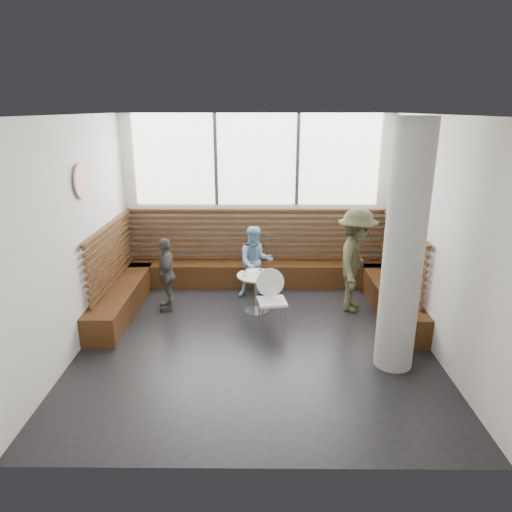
{
  "coord_description": "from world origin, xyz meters",
  "views": [
    {
      "loc": [
        0.06,
        -6.01,
        3.29
      ],
      "look_at": [
        0.0,
        1.0,
        1.0
      ],
      "focal_mm": 32.0,
      "sensor_mm": 36.0,
      "label": 1
    }
  ],
  "objects_px": {
    "cafe_table": "(256,285)",
    "adult_man": "(356,261)",
    "cafe_chair": "(272,295)",
    "concrete_column": "(404,250)",
    "child_left": "(167,274)",
    "child_back": "(255,262)"
  },
  "relations": [
    {
      "from": "concrete_column",
      "to": "child_left",
      "type": "relative_size",
      "value": 2.54
    },
    {
      "from": "concrete_column",
      "to": "cafe_chair",
      "type": "bearing_deg",
      "value": 145.59
    },
    {
      "from": "cafe_table",
      "to": "child_left",
      "type": "distance_m",
      "value": 1.52
    },
    {
      "from": "cafe_table",
      "to": "cafe_chair",
      "type": "height_order",
      "value": "cafe_chair"
    },
    {
      "from": "adult_man",
      "to": "child_back",
      "type": "bearing_deg",
      "value": 90.62
    },
    {
      "from": "cafe_chair",
      "to": "adult_man",
      "type": "distance_m",
      "value": 1.58
    },
    {
      "from": "adult_man",
      "to": "cafe_chair",
      "type": "bearing_deg",
      "value": 134.49
    },
    {
      "from": "concrete_column",
      "to": "adult_man",
      "type": "distance_m",
      "value": 1.9
    },
    {
      "from": "concrete_column",
      "to": "child_back",
      "type": "xyz_separation_m",
      "value": [
        -1.87,
        2.32,
        -0.95
      ]
    },
    {
      "from": "concrete_column",
      "to": "cafe_chair",
      "type": "xyz_separation_m",
      "value": [
        -1.6,
        1.1,
        -1.06
      ]
    },
    {
      "from": "cafe_table",
      "to": "adult_man",
      "type": "xyz_separation_m",
      "value": [
        1.65,
        0.11,
        0.4
      ]
    },
    {
      "from": "cafe_chair",
      "to": "adult_man",
      "type": "height_order",
      "value": "adult_man"
    },
    {
      "from": "child_back",
      "to": "child_left",
      "type": "bearing_deg",
      "value": -168.83
    },
    {
      "from": "concrete_column",
      "to": "adult_man",
      "type": "relative_size",
      "value": 1.83
    },
    {
      "from": "concrete_column",
      "to": "child_back",
      "type": "height_order",
      "value": "concrete_column"
    },
    {
      "from": "cafe_table",
      "to": "adult_man",
      "type": "distance_m",
      "value": 1.7
    },
    {
      "from": "concrete_column",
      "to": "cafe_chair",
      "type": "distance_m",
      "value": 2.21
    },
    {
      "from": "adult_man",
      "to": "cafe_table",
      "type": "bearing_deg",
      "value": 113.34
    },
    {
      "from": "adult_man",
      "to": "child_back",
      "type": "xyz_separation_m",
      "value": [
        -1.67,
        0.57,
        -0.22
      ]
    },
    {
      "from": "cafe_chair",
      "to": "child_back",
      "type": "xyz_separation_m",
      "value": [
        -0.27,
        1.22,
        0.11
      ]
    },
    {
      "from": "child_left",
      "to": "cafe_table",
      "type": "bearing_deg",
      "value": 74.15
    },
    {
      "from": "cafe_table",
      "to": "child_left",
      "type": "height_order",
      "value": "child_left"
    }
  ]
}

